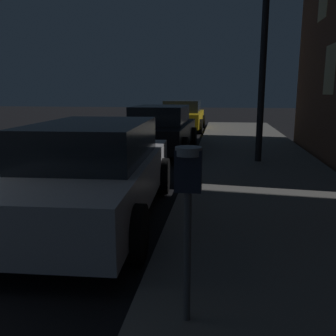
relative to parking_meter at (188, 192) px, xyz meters
name	(u,v)px	position (x,y,z in m)	size (l,w,h in m)	color
sidewalk	(326,313)	(1.13, 0.35, -1.09)	(3.20, 36.00, 0.15)	slate
parking_meter	(188,192)	(0.00, 0.00, 0.00)	(0.19, 0.19, 1.34)	#59595B
car_white	(94,170)	(-1.62, 2.57, -0.45)	(2.12, 4.60, 1.43)	silver
car_black	(161,129)	(-1.62, 8.65, -0.45)	(2.03, 4.44, 1.43)	black
car_yellow_cab	(183,116)	(-1.62, 15.14, -0.46)	(2.06, 4.49, 1.43)	gold
street_lamp	(265,14)	(1.17, 6.74, 2.46)	(0.44, 0.44, 5.21)	black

